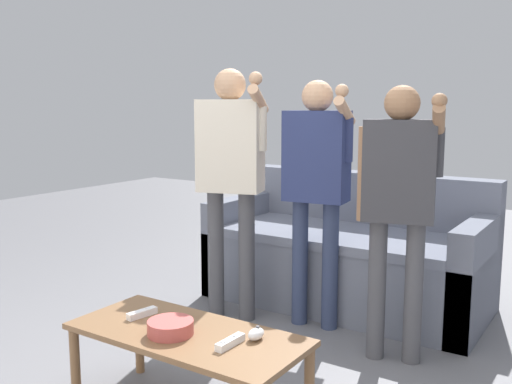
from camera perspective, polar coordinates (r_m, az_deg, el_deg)
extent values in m
cube|color=slate|center=(3.97, 8.98, -7.78)|extent=(1.83, 0.86, 0.45)
cube|color=slate|center=(3.85, 8.64, -4.36)|extent=(1.55, 0.74, 0.06)
cube|color=slate|center=(4.18, 11.05, -0.89)|extent=(1.83, 0.18, 0.42)
cube|color=slate|center=(4.35, -1.24, -4.78)|extent=(0.14, 0.86, 0.67)
cube|color=slate|center=(3.69, 21.18, -7.79)|extent=(0.14, 0.86, 0.67)
cube|color=brown|center=(2.51, -6.95, -13.97)|extent=(1.04, 0.46, 0.03)
cylinder|color=brown|center=(2.78, -17.65, -16.38)|extent=(0.04, 0.04, 0.37)
cylinder|color=brown|center=(3.02, -11.62, -14.07)|extent=(0.04, 0.04, 0.37)
cylinder|color=#B24C47|center=(2.47, -8.56, -13.27)|extent=(0.19, 0.19, 0.06)
ellipsoid|color=white|center=(2.40, 0.01, -14.04)|extent=(0.06, 0.09, 0.05)
cylinder|color=#4C4C51|center=(2.40, 0.17, -13.35)|extent=(0.02, 0.02, 0.01)
cylinder|color=#47474C|center=(3.64, -4.04, -6.23)|extent=(0.10, 0.10, 0.82)
cylinder|color=#47474C|center=(3.58, -0.94, -6.47)|extent=(0.10, 0.10, 0.82)
cube|color=beige|center=(3.50, -2.58, 4.63)|extent=(0.43, 0.31, 0.56)
sphere|color=tan|center=(3.49, -2.62, 10.68)|extent=(0.19, 0.19, 0.19)
cylinder|color=tan|center=(3.56, -5.55, 4.27)|extent=(0.07, 0.07, 0.53)
cylinder|color=beige|center=(3.43, 0.50, 6.36)|extent=(0.07, 0.07, 0.27)
cylinder|color=tan|center=(3.38, 0.24, 9.24)|extent=(0.14, 0.27, 0.18)
sphere|color=tan|center=(3.32, -0.04, 11.31)|extent=(0.08, 0.08, 0.08)
cylinder|color=#2D3856|center=(3.54, 4.42, -7.02)|extent=(0.10, 0.10, 0.78)
cylinder|color=#2D3856|center=(3.47, 7.43, -7.36)|extent=(0.10, 0.10, 0.78)
cube|color=navy|center=(3.38, 6.08, 3.58)|extent=(0.39, 0.24, 0.54)
sphere|color=tan|center=(3.37, 6.18, 9.53)|extent=(0.18, 0.18, 0.18)
cylinder|color=tan|center=(3.45, 3.19, 3.31)|extent=(0.07, 0.07, 0.51)
cylinder|color=navy|center=(3.32, 9.12, 5.19)|extent=(0.07, 0.07, 0.25)
cylinder|color=tan|center=(3.26, 8.88, 8.00)|extent=(0.09, 0.26, 0.17)
sphere|color=tan|center=(3.20, 8.61, 10.00)|extent=(0.07, 0.07, 0.07)
cylinder|color=#47474C|center=(3.13, 12.00, -9.52)|extent=(0.09, 0.09, 0.75)
cylinder|color=#47474C|center=(3.11, 15.51, -9.72)|extent=(0.09, 0.09, 0.75)
cube|color=#38383D|center=(2.98, 14.19, 2.08)|extent=(0.40, 0.27, 0.52)
sphere|color=#936B4C|center=(2.97, 14.43, 8.62)|extent=(0.18, 0.18, 0.18)
cylinder|color=#936B4C|center=(3.01, 10.76, 1.78)|extent=(0.07, 0.07, 0.49)
cylinder|color=#38383D|center=(2.97, 17.71, 3.82)|extent=(0.07, 0.07, 0.25)
cylinder|color=#936B4C|center=(2.89, 17.83, 6.68)|extent=(0.12, 0.24, 0.19)
sphere|color=#936B4C|center=(2.82, 17.90, 8.69)|extent=(0.07, 0.07, 0.07)
cube|color=white|center=(2.69, -11.34, -11.83)|extent=(0.06, 0.15, 0.03)
cylinder|color=silver|center=(2.70, -10.88, -11.37)|extent=(0.01, 0.01, 0.00)
cube|color=silver|center=(2.66, -12.15, -11.70)|extent=(0.02, 0.02, 0.00)
cube|color=white|center=(2.35, -2.60, -14.80)|extent=(0.04, 0.16, 0.03)
cylinder|color=silver|center=(2.36, -2.18, -14.20)|extent=(0.01, 0.01, 0.00)
cube|color=silver|center=(2.31, -3.34, -14.78)|extent=(0.02, 0.02, 0.00)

